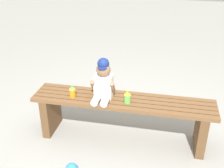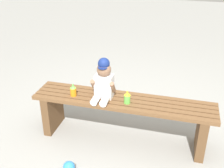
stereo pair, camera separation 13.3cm
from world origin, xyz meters
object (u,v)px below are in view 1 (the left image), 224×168
at_px(park_bench, 122,112).
at_px(sippy_cup_right, 127,97).
at_px(child_figure, 103,81).
at_px(sippy_cup_left, 72,91).

relative_size(park_bench, sippy_cup_right, 14.22).
distance_m(park_bench, child_figure, 0.38).
height_order(park_bench, sippy_cup_left, sippy_cup_left).
bearing_deg(sippy_cup_right, park_bench, 135.85).
height_order(sippy_cup_left, sippy_cup_right, same).
height_order(child_figure, sippy_cup_right, child_figure).
distance_m(child_figure, sippy_cup_right, 0.27).
height_order(child_figure, sippy_cup_left, child_figure).
relative_size(sippy_cup_left, sippy_cup_right, 1.00).
distance_m(child_figure, sippy_cup_left, 0.32).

